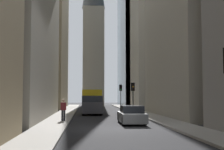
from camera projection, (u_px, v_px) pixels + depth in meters
The scene contains 11 objects.
ground_plane at pixel (118, 129), 19.94m from camera, with size 135.00×135.00×0.00m, color black.
sidewalk_right at pixel (49, 128), 19.55m from camera, with size 90.00×2.20×0.14m, color gray.
sidewalk_left at pixel (184, 127), 20.34m from camera, with size 90.00×2.20×0.14m, color gray.
building_left_far at pixel (160, 33), 51.98m from camera, with size 14.31×10.50×25.91m.
building_right_far at pixel (36, 25), 51.16m from camera, with size 17.10×10.50×28.06m.
church_spire at pixel (93, 16), 64.66m from camera, with size 4.92×4.92×36.66m.
delivery_truck at pixel (92, 102), 35.00m from camera, with size 6.46×2.25×2.84m.
hatchback_grey at pixel (131, 115), 23.15m from camera, with size 4.30×1.78×1.42m.
traffic_light_midblock at pixel (133, 90), 40.30m from camera, with size 0.43×0.52×3.73m.
traffic_light_far_junction at pixel (121, 90), 53.19m from camera, with size 0.43×0.52×3.93m.
pedestrian at pixel (63, 109), 24.46m from camera, with size 0.26×0.44×1.74m.
Camera 1 is at (-20.02, 2.14, 2.24)m, focal length 48.26 mm.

